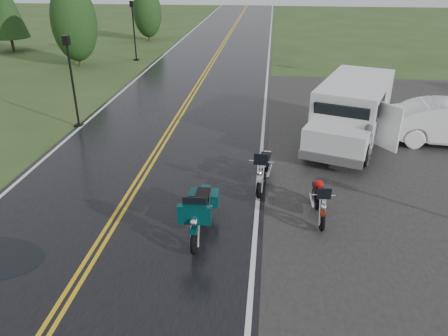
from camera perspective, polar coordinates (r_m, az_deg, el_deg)
name	(u,v)px	position (r m, az deg, el deg)	size (l,w,h in m)	color
ground	(109,231)	(11.89, -14.76, -7.90)	(120.00, 120.00, 0.00)	#2D471E
road	(183,110)	(20.60, -5.40, 7.55)	(8.00, 100.00, 0.04)	black
motorcycle_red	(323,213)	(11.42, 12.77, -5.72)	(0.71, 1.96, 1.16)	#5B1A0A
motorcycle_teal	(194,229)	(10.27, -3.88, -7.99)	(0.89, 2.45, 1.45)	#053638
motorcycle_silver	(260,179)	(12.62, 4.68, -1.45)	(0.82, 2.25, 1.33)	#A4A8AC
van_white	(312,125)	(15.48, 11.48, 5.50)	(2.28, 6.07, 2.38)	silver
person_at_van	(365,146)	(15.31, 17.99, 2.71)	(0.55, 0.36, 1.50)	#4A4B4F
lamp_post_near_left	(73,82)	(18.96, -19.17, 10.51)	(0.32, 0.32, 3.76)	black
lamp_post_far_left	(134,31)	(31.48, -11.67, 17.12)	(0.34, 0.34, 3.92)	black
tree_left_mid	(75,31)	(30.66, -18.87, 16.62)	(2.86, 2.86, 4.47)	#1E3D19
tree_left_far	(148,18)	(39.54, -9.93, 18.73)	(2.37, 2.37, 3.65)	#1E3D19
pine_left_far	(6,11)	(37.52, -26.63, 17.85)	(2.79, 2.79, 5.81)	#1E3D19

